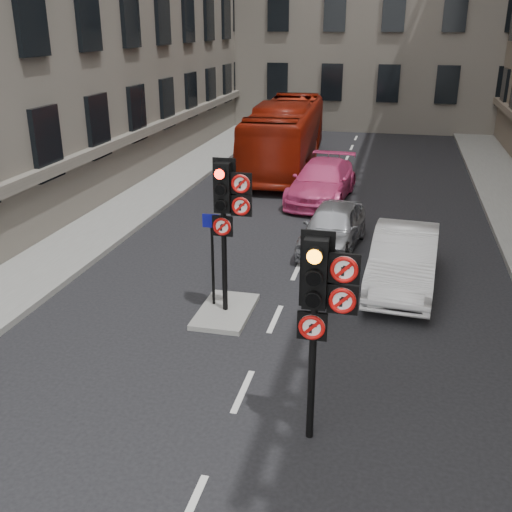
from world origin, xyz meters
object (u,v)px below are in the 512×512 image
at_px(motorcycle, 344,262).
at_px(motorcyclist, 326,270).
at_px(signal_near, 320,296).
at_px(car_pink, 322,181).
at_px(car_silver, 333,226).
at_px(bus_red, 285,135).
at_px(car_white, 404,259).
at_px(info_sign, 212,247).
at_px(signal_far, 227,204).

distance_m(motorcycle, motorcyclist, 1.80).
relative_size(signal_near, motorcyclist, 1.95).
bearing_deg(car_pink, car_silver, -74.68).
relative_size(car_pink, bus_red, 0.46).
height_order(car_white, motorcycle, car_white).
bearing_deg(motorcyclist, bus_red, -96.64).
relative_size(motorcycle, info_sign, 0.70).
bearing_deg(info_sign, motorcycle, 41.24).
bearing_deg(car_silver, info_sign, -110.53).
relative_size(signal_near, car_pink, 0.70).
xyz_separation_m(signal_far, car_silver, (1.86, 5.04, -2.02)).
bearing_deg(car_pink, info_sign, -93.00).
distance_m(car_pink, motorcyclist, 9.30).
bearing_deg(info_sign, car_white, 28.92).
xyz_separation_m(car_silver, car_white, (2.09, -2.41, 0.07)).
xyz_separation_m(car_pink, info_sign, (-1.28, -10.01, 0.84)).
height_order(signal_near, motorcycle, signal_near).
bearing_deg(motorcycle, bus_red, 113.52).
bearing_deg(motorcycle, car_white, 2.37).
distance_m(signal_far, motorcyclist, 2.95).
distance_m(signal_near, car_pink, 14.44).
height_order(signal_far, car_white, signal_far).
bearing_deg(car_pink, car_white, -63.51).
bearing_deg(signal_near, bus_red, 102.15).
relative_size(car_pink, info_sign, 2.26).
distance_m(signal_near, car_white, 7.00).
xyz_separation_m(motorcycle, info_sign, (-2.87, -2.51, 1.10)).
xyz_separation_m(car_white, info_sign, (-4.38, -2.42, 0.83)).
bearing_deg(signal_near, motorcycle, 91.43).
bearing_deg(info_sign, motorcyclist, 17.36).
height_order(car_pink, info_sign, info_sign).
bearing_deg(signal_far, info_sign, 154.43).
relative_size(signal_far, car_pink, 0.70).
bearing_deg(signal_far, car_pink, 85.25).
bearing_deg(car_silver, car_pink, 105.85).
height_order(signal_far, motorcyclist, signal_far).
bearing_deg(motorcycle, signal_far, -125.83).
relative_size(motorcycle, motorcyclist, 0.87).
xyz_separation_m(car_silver, motorcycle, (0.58, -2.32, -0.20)).
xyz_separation_m(motorcyclist, info_sign, (-2.56, -0.80, 0.66)).
bearing_deg(signal_near, car_pink, 97.02).
relative_size(signal_far, info_sign, 1.58).
height_order(car_silver, motorcycle, car_silver).
distance_m(bus_red, info_sign, 15.19).
bearing_deg(info_sign, bus_red, 94.29).
bearing_deg(signal_near, motorcyclist, 95.45).
relative_size(signal_near, bus_red, 0.32).
xyz_separation_m(bus_red, motorcyclist, (3.69, -14.35, -0.61)).
relative_size(car_silver, motorcyclist, 2.18).
relative_size(signal_far, car_white, 0.78).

